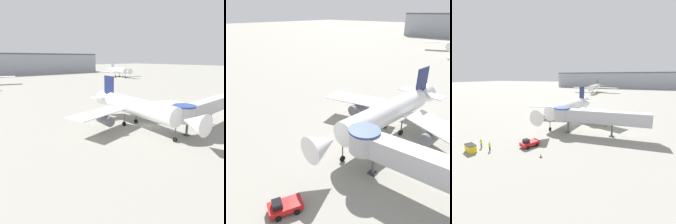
{
  "view_description": "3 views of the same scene",
  "coord_description": "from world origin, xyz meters",
  "views": [
    {
      "loc": [
        -34.67,
        -30.73,
        14.4
      ],
      "look_at": [
        -7.72,
        2.69,
        3.75
      ],
      "focal_mm": 35.0,
      "sensor_mm": 36.0,
      "label": 1
    },
    {
      "loc": [
        13.09,
        -29.14,
        19.68
      ],
      "look_at": [
        -7.25,
        -6.28,
        5.5
      ],
      "focal_mm": 35.0,
      "sensor_mm": 36.0,
      "label": 2
    },
    {
      "loc": [
        16.31,
        -47.49,
        13.49
      ],
      "look_at": [
        -4.06,
        1.08,
        2.81
      ],
      "focal_mm": 28.0,
      "sensor_mm": 36.0,
      "label": 3
    }
  ],
  "objects": [
    {
      "name": "background_jet_gray_tail",
      "position": [
        76.01,
        98.34,
        5.07
      ],
      "size": [
        33.04,
        29.56,
        11.62
      ],
      "rotation": [
        0.0,
        0.0,
        -0.18
      ],
      "color": "white",
      "rests_on": "ground_plane"
    },
    {
      "name": "jet_bridge",
      "position": [
        7.18,
        -8.46,
        4.44
      ],
      "size": [
        22.09,
        4.81,
        6.12
      ],
      "rotation": [
        0.0,
        0.0,
        0.07
      ],
      "color": "#B7B7BC",
      "rests_on": "ground_plane"
    },
    {
      "name": "terminal_building",
      "position": [
        9.94,
        175.0,
        9.27
      ],
      "size": [
        179.7,
        23.04,
        18.52
      ],
      "color": "#999EA8",
      "rests_on": "ground_plane"
    },
    {
      "name": "traffic_cone_starboard_wing",
      "position": [
        8.91,
        -0.42,
        0.33
      ],
      "size": [
        0.41,
        0.41,
        0.69
      ],
      "color": "black",
      "rests_on": "ground_plane"
    },
    {
      "name": "main_airplane",
      "position": [
        -2.49,
        1.09,
        4.29
      ],
      "size": [
        30.04,
        30.04,
        10.16
      ],
      "rotation": [
        0.0,
        0.0,
        -0.09
      ],
      "color": "white",
      "rests_on": "ground_plane"
    },
    {
      "name": "ground_plane",
      "position": [
        0.0,
        0.0,
        0.0
      ],
      "size": [
        800.0,
        800.0,
        0.0
      ],
      "primitive_type": "plane",
      "color": "gray"
    }
  ]
}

